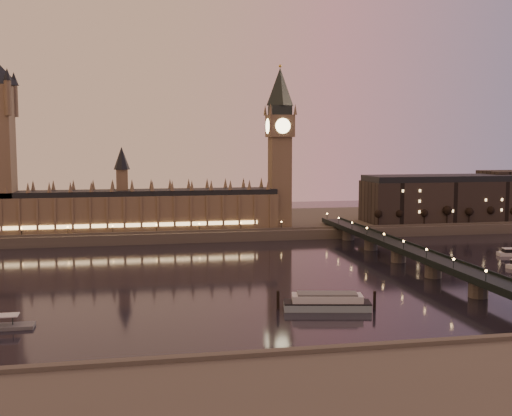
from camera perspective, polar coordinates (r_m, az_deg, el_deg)
The scene contains 13 objects.
ground at distance 292.06m, azimuth -2.74°, elevation -6.15°, with size 700.00×700.00×0.00m, color black.
far_embankment at distance 456.97m, azimuth -2.10°, elevation -1.39°, with size 560.00×130.00×6.00m, color #423D35.
palace_of_westminster at distance 405.40m, azimuth -10.94°, elevation 0.24°, with size 180.00×26.62×52.00m.
big_ben at distance 414.81m, azimuth 2.14°, elevation 6.31°, with size 17.68×17.68×104.00m.
westminster_bridge at distance 317.47m, azimuth 13.88°, elevation -4.33°, with size 13.20×260.00×15.30m.
city_block at distance 478.19m, azimuth 18.49°, elevation 0.95°, with size 155.00×45.00×34.00m.
bare_tree_0 at distance 425.28m, azimuth 10.82°, elevation -0.45°, with size 5.75×5.75×11.69m.
bare_tree_1 at distance 431.63m, azimuth 12.82°, elevation -0.40°, with size 5.75×5.75×11.69m.
bare_tree_2 at distance 438.49m, azimuth 14.75°, elevation -0.35°, with size 5.75×5.75×11.69m.
bare_tree_3 at distance 445.84m, azimuth 16.63°, elevation -0.30°, with size 5.75×5.75×11.69m.
bare_tree_4 at distance 453.65m, azimuth 18.44°, elevation -0.25°, with size 5.75×5.75×11.69m.
bare_tree_5 at distance 461.89m, azimuth 20.19°, elevation -0.21°, with size 5.75×5.75×11.69m.
moored_barge at distance 237.38m, azimuth 6.34°, elevation -8.31°, with size 35.67×14.97×6.67m.
Camera 1 is at (-42.23, -282.50, 60.93)m, focal length 45.00 mm.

